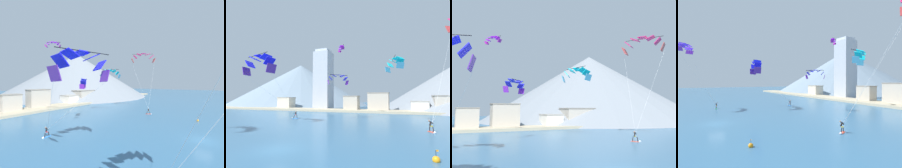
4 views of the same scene
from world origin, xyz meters
The scene contains 11 objects.
kitesurfer_near_lead centered at (14.81, 14.53, 0.56)m, with size 1.12×1.74×1.78m.
parafoil_kite_near_lead centered at (21.65, 19.25, 18.50)m, with size 9.94×8.49×18.37m.
parafoil_kite_distant_high_outer centered at (-5.35, 32.34, 19.26)m, with size 2.95×3.75×1.42m.
parafoil_kite_distant_low_drift centered at (9.55, 25.06, 12.39)m, with size 4.30×5.96×2.84m.
parafoil_kite_distant_mid_solo centered at (-3.04, 23.89, 9.48)m, with size 4.46×4.29×2.42m.
shoreline_strip centered at (0.00, 48.45, 0.35)m, with size 180.00×10.00×0.70m, color tan.
shore_building_harbour_front centered at (24.67, 51.56, 2.92)m, with size 9.70×6.77×5.82m.
shore_building_promenade_mid centered at (2.09, 52.25, 3.50)m, with size 7.74×4.37×6.98m.
shore_building_quay_west centered at (-7.88, 50.78, 2.93)m, with size 5.67×4.21×5.84m.
shore_building_old_town centered at (15.79, 51.61, 2.00)m, with size 5.55×6.36×3.98m.
mountain_peak_west_ridge centered at (50.06, 84.27, 15.44)m, with size 101.27×101.27×30.88m.
Camera 3 is at (-14.37, -17.32, 5.21)m, focal length 40.00 mm.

